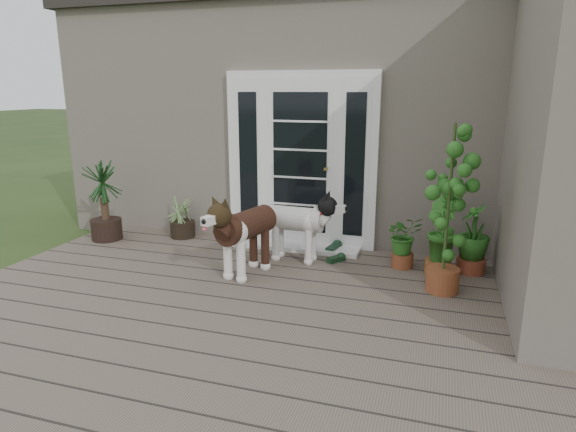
% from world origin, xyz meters
% --- Properties ---
extents(deck, '(6.20, 4.60, 0.12)m').
position_xyz_m(deck, '(0.00, 0.40, 0.06)').
color(deck, '#6B5B4C').
rests_on(deck, ground).
extents(house_main, '(7.40, 4.00, 3.10)m').
position_xyz_m(house_main, '(0.00, 4.65, 1.55)').
color(house_main, '#665E54').
rests_on(house_main, ground).
extents(roof_main, '(7.60, 4.20, 0.20)m').
position_xyz_m(roof_main, '(0.00, 4.65, 3.20)').
color(roof_main, '#2D2826').
rests_on(roof_main, house_main).
extents(door_unit, '(1.90, 0.14, 2.15)m').
position_xyz_m(door_unit, '(-0.20, 2.60, 1.19)').
color(door_unit, white).
rests_on(door_unit, deck).
extents(door_step, '(1.60, 0.40, 0.05)m').
position_xyz_m(door_step, '(-0.20, 2.40, 0.14)').
color(door_step, white).
rests_on(door_step, deck).
extents(brindle_dog, '(0.65, 1.04, 0.80)m').
position_xyz_m(brindle_dog, '(-0.44, 1.38, 0.52)').
color(brindle_dog, '#3F2217').
rests_on(brindle_dog, deck).
extents(white_dog, '(0.89, 0.42, 0.73)m').
position_xyz_m(white_dog, '(-0.09, 1.96, 0.48)').
color(white_dog, white).
rests_on(white_dog, deck).
extents(spider_plant, '(0.60, 0.60, 0.58)m').
position_xyz_m(spider_plant, '(-1.79, 2.40, 0.41)').
color(spider_plant, '#91A163').
rests_on(spider_plant, deck).
extents(yucca, '(0.90, 0.90, 1.08)m').
position_xyz_m(yucca, '(-2.69, 2.01, 0.66)').
color(yucca, black).
rests_on(yucca, deck).
extents(herb_a, '(0.53, 0.53, 0.50)m').
position_xyz_m(herb_a, '(1.13, 2.10, 0.37)').
color(herb_a, '#1E611B').
rests_on(herb_a, deck).
extents(herb_b, '(0.56, 0.56, 0.61)m').
position_xyz_m(herb_b, '(1.51, 2.00, 0.43)').
color(herb_b, '#2A601B').
rests_on(herb_b, deck).
extents(herb_c, '(0.42, 0.42, 0.63)m').
position_xyz_m(herb_c, '(1.85, 2.16, 0.44)').
color(herb_c, '#24621C').
rests_on(herb_c, deck).
extents(sapling, '(0.66, 0.66, 1.70)m').
position_xyz_m(sapling, '(1.56, 1.52, 0.97)').
color(sapling, '#17531C').
rests_on(sapling, deck).
extents(clog_left, '(0.21, 0.35, 0.10)m').
position_xyz_m(clog_left, '(0.29, 2.40, 0.17)').
color(clog_left, '#14341E').
rests_on(clog_left, deck).
extents(clog_right, '(0.25, 0.28, 0.08)m').
position_xyz_m(clog_right, '(0.39, 2.05, 0.16)').
color(clog_right, '#15361C').
rests_on(clog_right, deck).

